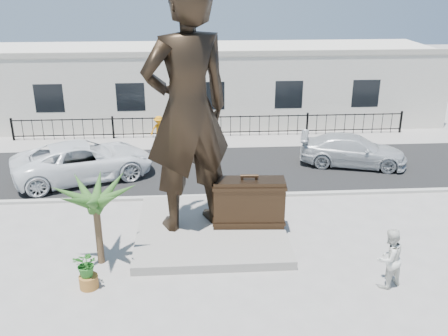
{
  "coord_description": "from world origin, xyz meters",
  "views": [
    {
      "loc": [
        -1.09,
        -14.32,
        8.72
      ],
      "look_at": [
        0.0,
        2.0,
        2.3
      ],
      "focal_mm": 40.0,
      "sensor_mm": 36.0,
      "label": 1
    }
  ],
  "objects_px": {
    "suitcase": "(249,202)",
    "tourist": "(389,258)",
    "statue": "(187,110)",
    "car_white": "(84,161)"
  },
  "relations": [
    {
      "from": "statue",
      "to": "tourist",
      "type": "height_order",
      "value": "statue"
    },
    {
      "from": "suitcase",
      "to": "tourist",
      "type": "height_order",
      "value": "suitcase"
    },
    {
      "from": "statue",
      "to": "suitcase",
      "type": "height_order",
      "value": "statue"
    },
    {
      "from": "suitcase",
      "to": "tourist",
      "type": "xyz_separation_m",
      "value": [
        3.72,
        -3.56,
        -0.24
      ]
    },
    {
      "from": "statue",
      "to": "car_white",
      "type": "bearing_deg",
      "value": -70.82
    },
    {
      "from": "suitcase",
      "to": "tourist",
      "type": "bearing_deg",
      "value": -40.57
    },
    {
      "from": "statue",
      "to": "tourist",
      "type": "bearing_deg",
      "value": 123.87
    },
    {
      "from": "tourist",
      "to": "statue",
      "type": "bearing_deg",
      "value": -59.45
    },
    {
      "from": "statue",
      "to": "suitcase",
      "type": "distance_m",
      "value": 3.92
    },
    {
      "from": "suitcase",
      "to": "car_white",
      "type": "height_order",
      "value": "suitcase"
    }
  ]
}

